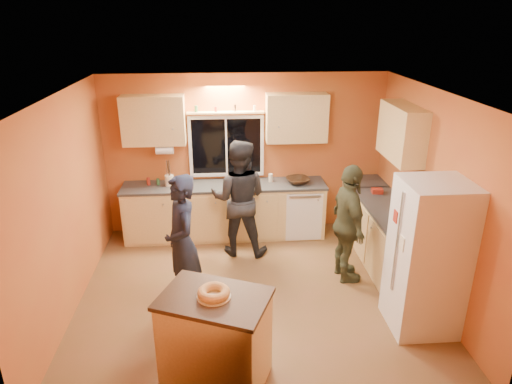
{
  "coord_description": "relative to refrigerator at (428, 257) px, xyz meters",
  "views": [
    {
      "loc": [
        -0.38,
        -5.11,
        3.46
      ],
      "look_at": [
        0.05,
        0.4,
        1.27
      ],
      "focal_mm": 32.0,
      "sensor_mm": 36.0,
      "label": 1
    }
  ],
  "objects": [
    {
      "name": "island",
      "position": [
        -2.38,
        -0.68,
        -0.4
      ],
      "size": [
        1.2,
        1.02,
        0.98
      ],
      "rotation": [
        0.0,
        0.0,
        -0.4
      ],
      "color": "tan",
      "rests_on": "ground"
    },
    {
      "name": "back_counter",
      "position": [
        -1.88,
        2.5,
        -0.45
      ],
      "size": [
        4.23,
        0.62,
        0.9
      ],
      "color": "tan",
      "rests_on": "ground"
    },
    {
      "name": "mixing_bowl",
      "position": [
        -1.06,
        2.47,
        0.04
      ],
      "size": [
        0.44,
        0.44,
        0.09
      ],
      "primitive_type": "imported",
      "rotation": [
        0.0,
        0.0,
        0.25
      ],
      "color": "black",
      "rests_on": "back_counter"
    },
    {
      "name": "ground",
      "position": [
        -1.89,
        0.8,
        -0.9
      ],
      "size": [
        4.5,
        4.5,
        0.0
      ],
      "primitive_type": "plane",
      "color": "brown",
      "rests_on": "ground"
    },
    {
      "name": "right_counter",
      "position": [
        0.06,
        1.3,
        -0.45
      ],
      "size": [
        0.62,
        1.84,
        0.9
      ],
      "color": "tan",
      "rests_on": "ground"
    },
    {
      "name": "red_box",
      "position": [
        0.07,
        1.95,
        0.04
      ],
      "size": [
        0.17,
        0.14,
        0.07
      ],
      "primitive_type": "cube",
      "rotation": [
        0.0,
        0.0,
        -0.11
      ],
      "color": "maroon",
      "rests_on": "right_counter"
    },
    {
      "name": "bundt_pastry",
      "position": [
        -2.38,
        -0.68,
        0.12
      ],
      "size": [
        0.31,
        0.31,
        0.09
      ],
      "primitive_type": "torus",
      "color": "#B9874B",
      "rests_on": "island"
    },
    {
      "name": "person_left",
      "position": [
        -2.78,
        0.64,
        -0.04
      ],
      "size": [
        0.58,
        0.72,
        1.72
      ],
      "primitive_type": "imported",
      "rotation": [
        0.0,
        0.0,
        -1.27
      ],
      "color": "black",
      "rests_on": "ground"
    },
    {
      "name": "refrigerator",
      "position": [
        0.0,
        0.0,
        0.0
      ],
      "size": [
        0.72,
        0.7,
        1.8
      ],
      "primitive_type": "cube",
      "color": "silver",
      "rests_on": "ground"
    },
    {
      "name": "room_shell",
      "position": [
        -1.77,
        1.21,
        0.72
      ],
      "size": [
        4.54,
        4.04,
        2.61
      ],
      "color": "#B76D2F",
      "rests_on": "ground"
    },
    {
      "name": "person_right",
      "position": [
        -0.61,
        1.06,
        -0.07
      ],
      "size": [
        0.47,
        1.0,
        1.65
      ],
      "primitive_type": "imported",
      "rotation": [
        0.0,
        0.0,
        1.64
      ],
      "color": "#353924",
      "rests_on": "ground"
    },
    {
      "name": "utensil_crock",
      "position": [
        -3.1,
        2.53,
        0.09
      ],
      "size": [
        0.14,
        0.14,
        0.17
      ],
      "primitive_type": "cylinder",
      "color": "beige",
      "rests_on": "back_counter"
    },
    {
      "name": "potted_plant",
      "position": [
        0.03,
        1.0,
        0.13
      ],
      "size": [
        0.3,
        0.28,
        0.27
      ],
      "primitive_type": "imported",
      "rotation": [
        0.0,
        0.0,
        -0.32
      ],
      "color": "gray",
      "rests_on": "right_counter"
    },
    {
      "name": "person_center",
      "position": [
        -2.03,
        1.94,
        -0.01
      ],
      "size": [
        0.97,
        0.82,
        1.77
      ],
      "primitive_type": "imported",
      "rotation": [
        0.0,
        0.0,
        2.95
      ],
      "color": "black",
      "rests_on": "ground"
    }
  ]
}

